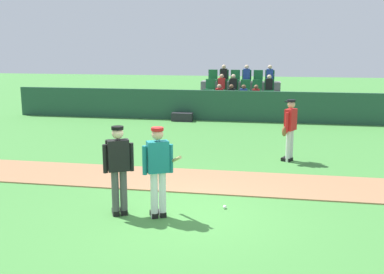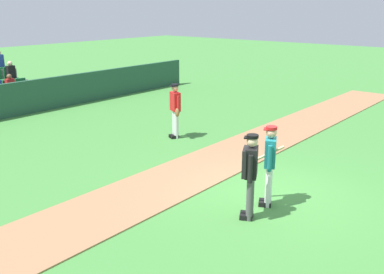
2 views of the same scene
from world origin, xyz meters
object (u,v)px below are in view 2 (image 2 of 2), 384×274
Objects in this scene: batter_teal_jersey at (270,163)px; baseball at (267,179)px; runner_red_jersey at (175,109)px; umpire_home_plate at (250,172)px.

batter_teal_jersey is 1.67m from baseball.
batter_teal_jersey is 1.00× the size of runner_red_jersey.
umpire_home_plate is at bearing -160.27° from baseball.
runner_red_jersey is 23.78× the size of baseball.
baseball is (1.19, 0.70, -0.93)m from batter_teal_jersey.
runner_red_jersey is at bearing 55.88° from umpire_home_plate.
batter_teal_jersey and umpire_home_plate have the same top height.
runner_red_jersey reaches higher than baseball.
umpire_home_plate is 23.78× the size of baseball.
umpire_home_plate and runner_red_jersey have the same top height.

